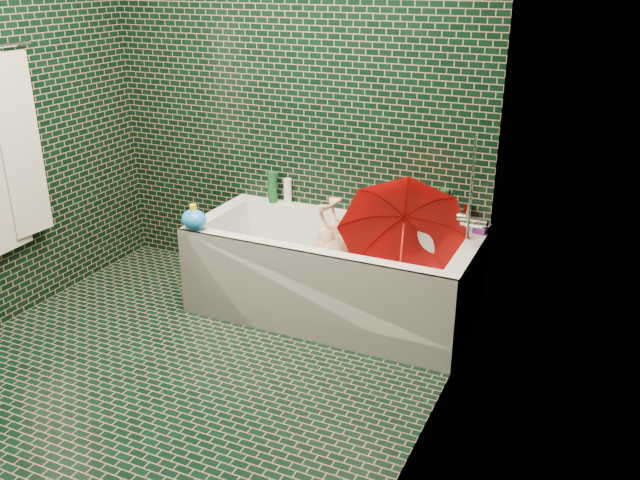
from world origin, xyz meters
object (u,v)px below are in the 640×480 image
at_px(umbrella, 402,245).
at_px(bath_toy, 194,219).
at_px(rubber_duck, 427,219).
at_px(bathtub, 331,283).
at_px(child, 336,267).

distance_m(umbrella, bath_toy, 1.23).
bearing_deg(rubber_duck, bath_toy, -157.50).
xyz_separation_m(bathtub, child, (0.02, 0.03, 0.10)).
distance_m(child, rubber_duck, 0.62).
bearing_deg(umbrella, child, 164.00).
relative_size(umbrella, rubber_duck, 6.68).
bearing_deg(umbrella, rubber_duck, 72.00).
bearing_deg(umbrella, bath_toy, -176.18).
height_order(bathtub, rubber_duck, rubber_duck).
bearing_deg(rubber_duck, umbrella, -102.61).
bearing_deg(bathtub, rubber_duck, 35.26).
distance_m(bathtub, rubber_duck, 0.70).
relative_size(bathtub, rubber_duck, 15.65).
height_order(bathtub, umbrella, umbrella).
bearing_deg(umbrella, bathtub, 168.69).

